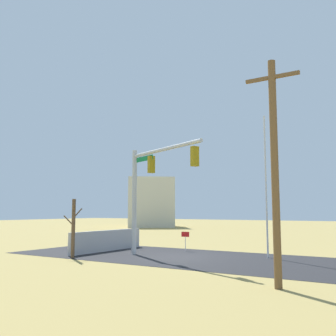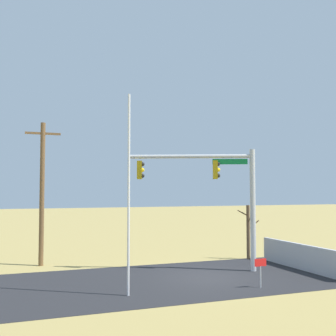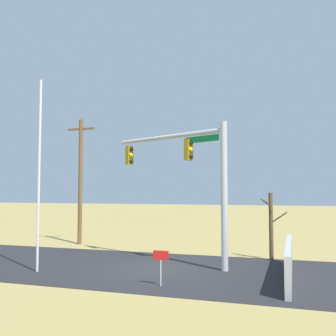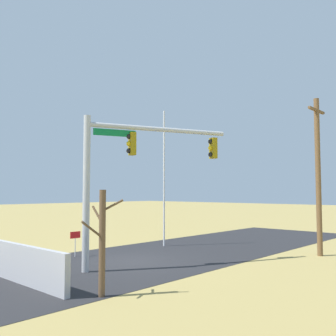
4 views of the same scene
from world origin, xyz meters
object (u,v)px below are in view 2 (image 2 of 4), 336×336
Objects in this scene: flagpole at (129,194)px; signal_mast at (219,186)px; utility_pole at (42,191)px; bare_tree at (248,231)px; open_sign at (260,266)px.

signal_mast is at bearing 29.86° from flagpole.
flagpole is 8.40m from utility_pole.
utility_pole is at bearing 151.05° from signal_mast.
signal_mast is 1.93× the size of bare_tree.
bare_tree reaches higher than open_sign.
utility_pole reaches higher than bare_tree.
flagpole is at bearing -70.57° from utility_pole.
utility_pole reaches higher than signal_mast.
utility_pole is 6.43× the size of open_sign.
bare_tree is (8.94, 5.80, -2.30)m from flagpole.
flagpole is at bearing -150.14° from signal_mast.
open_sign is at bearing -6.98° from flagpole.
open_sign is (8.36, -8.60, -3.18)m from utility_pole.
bare_tree is at bearing -10.24° from utility_pole.
utility_pole is (-8.45, 4.68, -0.24)m from signal_mast.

